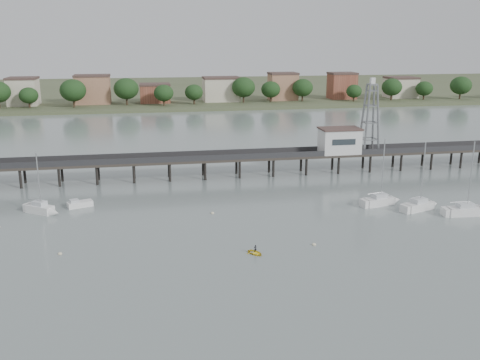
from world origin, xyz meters
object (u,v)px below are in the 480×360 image
at_px(sailboat_f, 384,201).
at_px(sailboat_b, 44,210).
at_px(pier, 221,159).
at_px(sailboat_d, 471,211).
at_px(lattice_tower, 370,118).
at_px(white_tender, 79,204).
at_px(sailboat_c, 423,205).
at_px(yellow_dinghy, 255,254).

bearing_deg(sailboat_f, sailboat_b, 161.51).
relative_size(pier, sailboat_f, 12.66).
bearing_deg(pier, sailboat_f, -43.68).
bearing_deg(sailboat_d, lattice_tower, 101.11).
height_order(sailboat_b, white_tender, sailboat_b).
xyz_separation_m(sailboat_b, sailboat_f, (55.94, -5.03, -0.01)).
bearing_deg(sailboat_c, sailboat_b, 152.85).
xyz_separation_m(sailboat_b, sailboat_d, (67.29, -12.68, -0.01)).
xyz_separation_m(sailboat_c, sailboat_d, (6.15, -4.07, -0.00)).
xyz_separation_m(pier, sailboat_b, (-31.46, -18.35, -3.14)).
relative_size(pier, white_tender, 34.22).
distance_m(white_tender, yellow_dinghy, 35.16).
distance_m(sailboat_b, sailboat_f, 56.16).
height_order(lattice_tower, yellow_dinghy, lattice_tower).
bearing_deg(yellow_dinghy, white_tender, 102.46).
bearing_deg(white_tender, sailboat_f, -28.48).
distance_m(sailboat_c, white_tender, 57.05).
bearing_deg(pier, sailboat_b, -149.74).
bearing_deg(lattice_tower, white_tender, -164.79).
xyz_separation_m(sailboat_d, white_tender, (-62.08, 15.33, -0.16)).
relative_size(sailboat_d, sailboat_f, 1.06).
relative_size(lattice_tower, white_tender, 3.54).
xyz_separation_m(sailboat_b, white_tender, (5.21, 2.65, -0.17)).
xyz_separation_m(sailboat_f, yellow_dinghy, (-25.88, -17.20, -0.65)).
bearing_deg(yellow_dinghy, sailboat_d, -18.11).
xyz_separation_m(sailboat_b, yellow_dinghy, (30.06, -22.23, -0.66)).
distance_m(lattice_tower, yellow_dinghy, 53.41).
xyz_separation_m(sailboat_d, sailboat_f, (-11.35, 7.65, 0.00)).
distance_m(pier, lattice_tower, 32.34).
relative_size(sailboat_f, yellow_dinghy, 5.00).
bearing_deg(white_tender, pier, 11.02).
bearing_deg(pier, sailboat_c, -42.24).
height_order(lattice_tower, sailboat_b, lattice_tower).
relative_size(lattice_tower, yellow_dinghy, 6.55).
bearing_deg(lattice_tower, sailboat_d, -82.05).
bearing_deg(pier, yellow_dinghy, -91.98).
relative_size(sailboat_b, white_tender, 2.38).
bearing_deg(sailboat_b, white_tender, 61.88).
relative_size(pier, lattice_tower, 9.68).
bearing_deg(sailboat_c, yellow_dinghy, -175.47).
bearing_deg(white_tender, yellow_dinghy, -64.92).
relative_size(sailboat_d, yellow_dinghy, 5.30).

